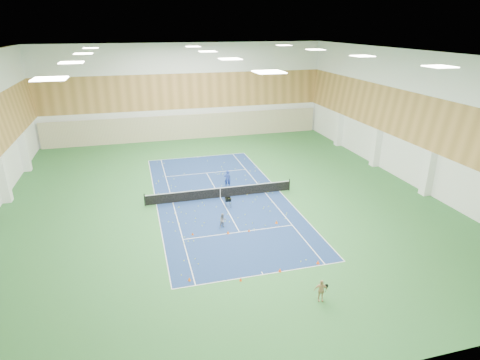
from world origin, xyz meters
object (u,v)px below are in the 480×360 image
tennis_net (220,192)px  child_court (223,220)px  child_apron (321,290)px  ball_cart (228,202)px  coach (227,179)px

tennis_net → child_court: bearing=-100.5°
child_apron → ball_cart: size_ratio=1.56×
tennis_net → ball_cart: (0.19, -2.03, -0.13)m
tennis_net → child_apron: child_apron is taller
tennis_net → coach: size_ratio=7.91×
tennis_net → coach: (1.19, 2.29, 0.26)m
child_court → ball_cart: size_ratio=1.31×
coach → child_apron: bearing=104.5°
coach → tennis_net: bearing=73.5°
tennis_net → ball_cart: 2.04m
coach → child_court: 7.93m
tennis_net → child_court: (-0.98, -5.32, 0.00)m
tennis_net → child_court: child_court is taller
coach → child_apron: size_ratio=1.23×
tennis_net → child_apron: (2.26, -14.99, 0.11)m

